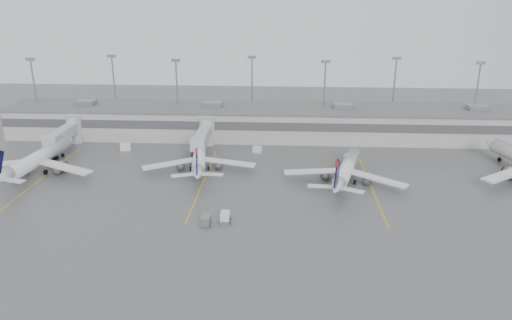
# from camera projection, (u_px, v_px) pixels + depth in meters

# --- Properties ---
(ground) EXTENTS (260.00, 260.00, 0.00)m
(ground) POSITION_uv_depth(u_px,v_px,m) (286.00, 238.00, 81.89)
(ground) COLOR #4B4B4D
(ground) RESTS_ON ground
(terminal) EXTENTS (152.00, 17.00, 9.45)m
(terminal) POSITION_uv_depth(u_px,v_px,m) (286.00, 122.00, 135.14)
(terminal) COLOR #9C9C97
(terminal) RESTS_ON ground
(light_masts) EXTENTS (142.40, 8.00, 20.60)m
(light_masts) POSITION_uv_depth(u_px,v_px,m) (287.00, 89.00, 137.97)
(light_masts) COLOR gray
(light_masts) RESTS_ON ground
(jet_bridge_left) EXTENTS (4.00, 17.20, 7.00)m
(jet_bridge_left) POSITION_uv_depth(u_px,v_px,m) (68.00, 132.00, 126.71)
(jet_bridge_left) COLOR #A7AAAC
(jet_bridge_left) RESTS_ON ground
(jet_bridge_right) EXTENTS (4.00, 17.20, 7.00)m
(jet_bridge_right) POSITION_uv_depth(u_px,v_px,m) (205.00, 135.00, 124.80)
(jet_bridge_right) COLOR #A7AAAC
(jet_bridge_right) RESTS_ON ground
(stand_markings) EXTENTS (105.25, 40.00, 0.01)m
(stand_markings) POSITION_uv_depth(u_px,v_px,m) (286.00, 183.00, 104.50)
(stand_markings) COLOR #E9AB0D
(stand_markings) RESTS_ON ground
(jet_far_left) EXTENTS (28.41, 31.95, 10.34)m
(jet_far_left) POSITION_uv_depth(u_px,v_px,m) (36.00, 159.00, 108.93)
(jet_far_left) COLOR silver
(jet_far_left) RESTS_ON ground
(jet_mid_left) EXTENTS (25.04, 28.23, 9.16)m
(jet_mid_left) POSITION_uv_depth(u_px,v_px,m) (199.00, 158.00, 111.14)
(jet_mid_left) COLOR silver
(jet_mid_left) RESTS_ON ground
(jet_mid_right) EXTENTS (24.85, 28.24, 9.35)m
(jet_mid_right) POSITION_uv_depth(u_px,v_px,m) (346.00, 169.00, 103.96)
(jet_mid_right) COLOR silver
(jet_mid_right) RESTS_ON ground
(baggage_tug) EXTENTS (1.91, 2.90, 1.84)m
(baggage_tug) POSITION_uv_depth(u_px,v_px,m) (225.00, 218.00, 86.99)
(baggage_tug) COLOR silver
(baggage_tug) RESTS_ON ground
(baggage_cart) EXTENTS (1.55, 2.63, 1.68)m
(baggage_cart) POSITION_uv_depth(u_px,v_px,m) (206.00, 220.00, 85.98)
(baggage_cart) COLOR slate
(baggage_cart) RESTS_ON ground
(gse_uld_a) EXTENTS (2.95, 2.42, 1.80)m
(gse_uld_a) POSITION_uv_depth(u_px,v_px,m) (125.00, 147.00, 125.15)
(gse_uld_a) COLOR silver
(gse_uld_a) RESTS_ON ground
(gse_uld_b) EXTENTS (2.50, 2.08, 1.51)m
(gse_uld_b) POSITION_uv_depth(u_px,v_px,m) (257.00, 149.00, 123.49)
(gse_uld_b) COLOR silver
(gse_uld_b) RESTS_ON ground
(gse_uld_c) EXTENTS (3.18, 2.58, 1.95)m
(gse_uld_c) POSITION_uv_depth(u_px,v_px,m) (350.00, 160.00, 115.62)
(gse_uld_c) COLOR silver
(gse_uld_c) RESTS_ON ground
(gse_loader) EXTENTS (3.31, 4.01, 2.16)m
(gse_loader) POSITION_uv_depth(u_px,v_px,m) (191.00, 153.00, 120.14)
(gse_loader) COLOR slate
(gse_loader) RESTS_ON ground
(cone_a) EXTENTS (0.50, 0.50, 0.80)m
(cone_a) POSITION_uv_depth(u_px,v_px,m) (115.00, 154.00, 121.22)
(cone_a) COLOR #FE4405
(cone_a) RESTS_ON ground
(cone_b) EXTENTS (0.41, 0.41, 0.65)m
(cone_b) POSITION_uv_depth(u_px,v_px,m) (185.00, 156.00, 120.09)
(cone_b) COLOR #FE4405
(cone_b) RESTS_ON ground
(cone_c) EXTENTS (0.45, 0.45, 0.71)m
(cone_c) POSITION_uv_depth(u_px,v_px,m) (323.00, 160.00, 117.31)
(cone_c) COLOR #FE4405
(cone_c) RESTS_ON ground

